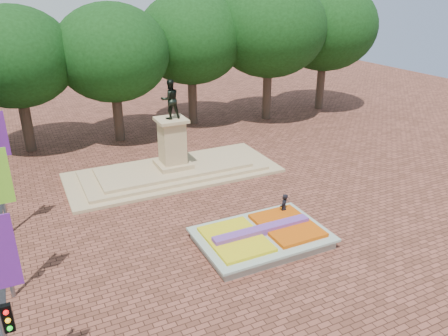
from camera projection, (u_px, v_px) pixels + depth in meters
name	position (u px, v px, depth m)	size (l,w,h in m)	color
ground	(226.00, 229.00, 22.88)	(90.00, 90.00, 0.00)	brown
flower_bed	(262.00, 236.00, 21.49)	(6.30, 4.30, 0.91)	gray
monument	(173.00, 162.00, 29.17)	(14.00, 6.00, 6.40)	tan
tree_row_back	(156.00, 52.00, 36.16)	(44.80, 8.80, 10.43)	#35281D
pedestrian	(284.00, 208.00, 23.29)	(0.60, 0.39, 1.63)	black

